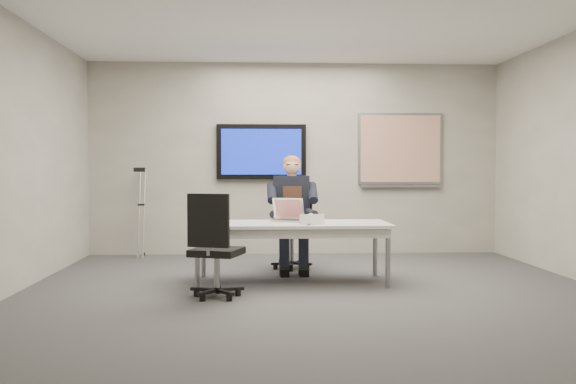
{
  "coord_description": "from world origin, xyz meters",
  "views": [
    {
      "loc": [
        -0.6,
        -6.4,
        1.24
      ],
      "look_at": [
        -0.23,
        0.64,
        0.99
      ],
      "focal_mm": 40.0,
      "sensor_mm": 36.0,
      "label": 1
    }
  ],
  "objects_px": {
    "seated_person": "(293,225)",
    "office_chair_far": "(293,244)",
    "conference_table": "(291,229)",
    "laptop": "(289,215)",
    "office_chair_near": "(215,266)"
  },
  "relations": [
    {
      "from": "office_chair_far",
      "to": "office_chair_near",
      "type": "bearing_deg",
      "value": -91.71
    },
    {
      "from": "office_chair_near",
      "to": "seated_person",
      "type": "relative_size",
      "value": 0.72
    },
    {
      "from": "conference_table",
      "to": "office_chair_near",
      "type": "bearing_deg",
      "value": -132.48
    },
    {
      "from": "office_chair_far",
      "to": "seated_person",
      "type": "height_order",
      "value": "seated_person"
    },
    {
      "from": "laptop",
      "to": "office_chair_far",
      "type": "bearing_deg",
      "value": 105.78
    },
    {
      "from": "conference_table",
      "to": "office_chair_far",
      "type": "height_order",
      "value": "office_chair_far"
    },
    {
      "from": "seated_person",
      "to": "office_chair_far",
      "type": "bearing_deg",
      "value": 93.05
    },
    {
      "from": "seated_person",
      "to": "laptop",
      "type": "relative_size",
      "value": 3.07
    },
    {
      "from": "seated_person",
      "to": "laptop",
      "type": "distance_m",
      "value": 0.57
    },
    {
      "from": "office_chair_far",
      "to": "seated_person",
      "type": "distance_m",
      "value": 0.36
    },
    {
      "from": "seated_person",
      "to": "conference_table",
      "type": "bearing_deg",
      "value": -87.41
    },
    {
      "from": "office_chair_far",
      "to": "office_chair_near",
      "type": "relative_size",
      "value": 0.98
    },
    {
      "from": "office_chair_near",
      "to": "conference_table",
      "type": "bearing_deg",
      "value": -115.0
    },
    {
      "from": "office_chair_far",
      "to": "office_chair_near",
      "type": "xyz_separation_m",
      "value": [
        -0.86,
        -1.85,
        0.01
      ]
    },
    {
      "from": "conference_table",
      "to": "seated_person",
      "type": "xyz_separation_m",
      "value": [
        0.06,
        0.75,
        -0.01
      ]
    }
  ]
}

